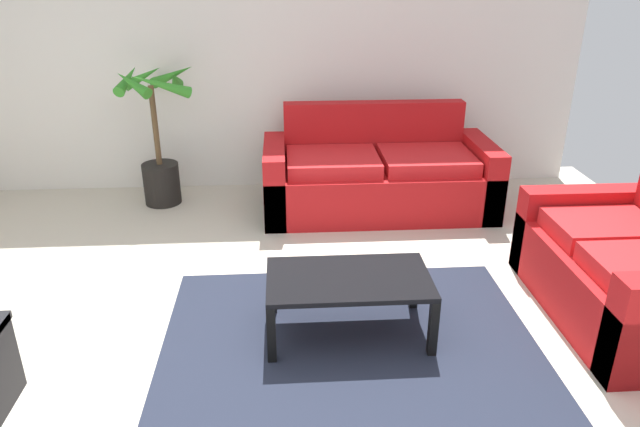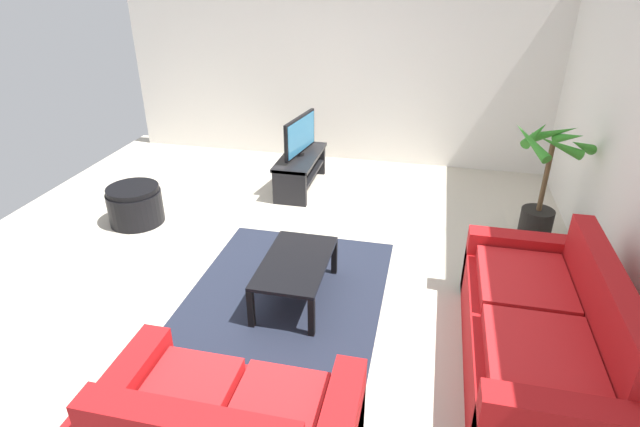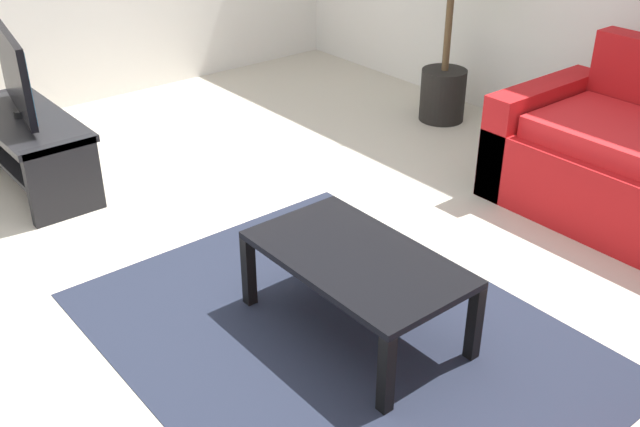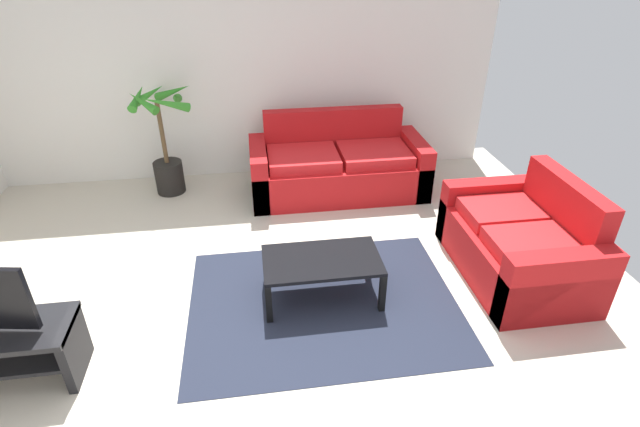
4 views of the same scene
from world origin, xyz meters
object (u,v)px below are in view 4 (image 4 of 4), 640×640
at_px(coffee_table, 336,359).
at_px(potted_palm, 446,260).
at_px(ottoman, 114,341).
at_px(couch_main, 536,340).
at_px(couch_loveseat, 446,483).
at_px(tv_stand, 244,274).
at_px(tv, 242,231).

height_order(coffee_table, potted_palm, potted_palm).
bearing_deg(coffee_table, ottoman, -125.25).
bearing_deg(potted_palm, couch_main, -7.06).
bearing_deg(couch_loveseat, potted_palm, 152.08).
distance_m(tv_stand, coffee_table, 2.60).
bearing_deg(tv, coffee_table, 6.94).
distance_m(couch_main, ottoman, 3.66).
distance_m(tv_stand, ottoman, 1.95).
xyz_separation_m(tv, coffee_table, (2.58, 0.31, -0.50)).
xyz_separation_m(couch_main, coffee_table, (-0.01, -1.78, 0.05)).
bearing_deg(tv, ottoman, -44.51).
xyz_separation_m(couch_loveseat, tv, (-4.11, -0.43, 0.56)).
xyz_separation_m(tv, potted_palm, (0.47, 2.35, -0.38)).
xyz_separation_m(tv_stand, tv, (0.00, 0.00, 0.51)).
bearing_deg(coffee_table, couch_main, 89.71).
bearing_deg(couch_loveseat, tv, -174.05).
height_order(couch_loveseat, tv_stand, couch_loveseat).
bearing_deg(couch_main, couch_loveseat, -47.62).
bearing_deg(coffee_table, couch_loveseat, 4.29).
xyz_separation_m(couch_main, potted_palm, (-2.12, 0.26, 0.17)).
distance_m(couch_loveseat, tv, 4.17).
bearing_deg(tv, potted_palm, 78.62).
bearing_deg(ottoman, couch_loveseat, 33.48).
bearing_deg(tv, couch_main, 38.93).
bearing_deg(ottoman, potted_palm, 103.85).
bearing_deg(couch_loveseat, coffee_table, -175.71).
xyz_separation_m(couch_loveseat, potted_palm, (-3.63, 1.93, 0.18)).
relative_size(tv, ottoman, 1.62).
relative_size(couch_main, tv, 2.12).
bearing_deg(tv_stand, coffee_table, 7.00).
xyz_separation_m(coffee_table, potted_palm, (-2.11, 2.04, 0.12)).
height_order(couch_main, tv_stand, couch_main).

